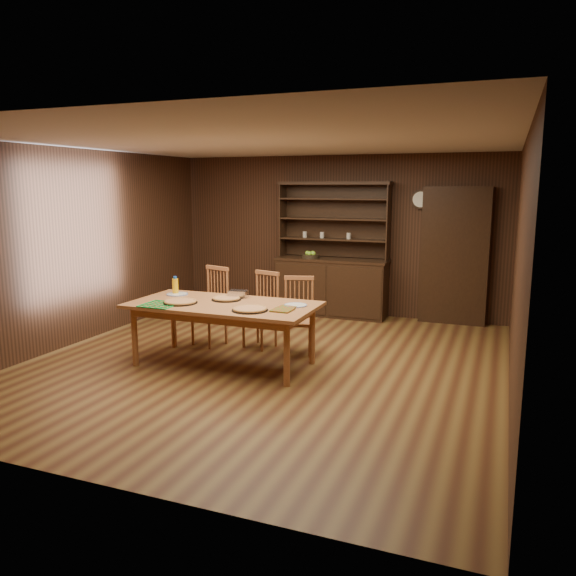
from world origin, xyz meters
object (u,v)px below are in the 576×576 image
at_px(china_hutch, 332,279).
at_px(juice_bottle, 175,286).
at_px(dining_table, 223,309).
at_px(chair_left, 213,303).
at_px(chair_center, 263,307).
at_px(chair_right, 299,313).

distance_m(china_hutch, juice_bottle, 2.99).
xyz_separation_m(dining_table, chair_left, (-0.57, 0.78, -0.13)).
distance_m(dining_table, chair_left, 0.98).
relative_size(dining_table, juice_bottle, 9.57).
distance_m(chair_center, chair_right, 0.54).
bearing_deg(chair_left, chair_center, 27.98).
xyz_separation_m(chair_left, juice_bottle, (-0.25, -0.50, 0.30)).
height_order(dining_table, chair_left, chair_left).
xyz_separation_m(china_hutch, chair_center, (-0.32, -2.08, -0.07)).
relative_size(dining_table, chair_center, 2.19).
bearing_deg(chair_right, dining_table, -144.93).
bearing_deg(juice_bottle, chair_left, 63.14).
height_order(china_hutch, chair_right, china_hutch).
bearing_deg(china_hutch, juice_bottle, -114.85).
bearing_deg(chair_right, china_hutch, 78.92).
relative_size(chair_center, juice_bottle, 4.36).
relative_size(dining_table, chair_right, 2.25).
bearing_deg(chair_center, chair_left, -153.96).
bearing_deg(chair_right, chair_center, 153.56).
distance_m(china_hutch, chair_left, 2.42).
height_order(chair_left, chair_right, chair_left).
distance_m(chair_left, chair_right, 1.22).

